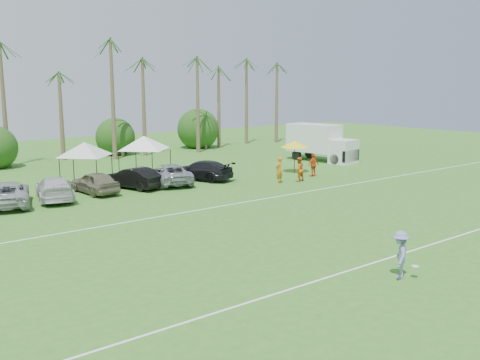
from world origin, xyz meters
TOP-DOWN VIEW (x-y plane):
  - ground at (0.00, 0.00)m, footprint 120.00×120.00m
  - field_lines at (0.00, 8.00)m, footprint 80.00×12.10m
  - palm_tree_4 at (-4.00, 38.00)m, footprint 2.40×2.40m
  - palm_tree_5 at (0.00, 38.00)m, footprint 2.40×2.40m
  - palm_tree_6 at (4.00, 38.00)m, footprint 2.40×2.40m
  - palm_tree_7 at (8.00, 38.00)m, footprint 2.40×2.40m
  - palm_tree_8 at (13.00, 38.00)m, footprint 2.40×2.40m
  - palm_tree_9 at (18.00, 38.00)m, footprint 2.40×2.40m
  - palm_tree_10 at (23.00, 38.00)m, footprint 2.40×2.40m
  - palm_tree_11 at (27.00, 38.00)m, footprint 2.40×2.40m
  - bush_tree_2 at (6.00, 39.00)m, footprint 4.00×4.00m
  - bush_tree_3 at (16.00, 39.00)m, footprint 4.00×4.00m
  - sideline_player_a at (8.48, 17.56)m, footprint 0.82×0.69m
  - sideline_player_b at (10.10, 17.17)m, footprint 0.90×0.71m
  - sideline_player_c at (12.47, 18.00)m, footprint 1.05×0.45m
  - box_truck at (19.30, 23.70)m, footprint 3.45×6.89m
  - canopy_tent_left at (-2.67, 25.98)m, footprint 4.33×4.33m
  - canopy_tent_right at (2.25, 26.32)m, footprint 4.53×4.53m
  - market_umbrella at (12.60, 20.26)m, footprint 2.33×2.33m
  - frisbee_player at (-1.02, 0.37)m, footprint 1.32×1.23m
  - parked_car_2 at (-9.17, 21.81)m, footprint 3.76×5.70m
  - parked_car_3 at (-6.39, 21.79)m, footprint 3.17×5.36m
  - parked_car_4 at (-3.60, 22.18)m, footprint 2.07×4.40m
  - parked_car_5 at (-0.82, 22.19)m, footprint 2.81×4.68m
  - parked_car_6 at (1.97, 22.10)m, footprint 3.73×5.69m
  - parked_car_7 at (4.75, 22.13)m, footprint 3.75×5.41m

SIDE VIEW (x-z plane):
  - ground at x=0.00m, z-range 0.00..0.00m
  - field_lines at x=0.00m, z-range 0.00..0.01m
  - parked_car_2 at x=-9.17m, z-range 0.00..1.46m
  - parked_car_3 at x=-6.39m, z-range 0.00..1.46m
  - parked_car_4 at x=-3.60m, z-range 0.00..1.46m
  - parked_car_5 at x=-0.82m, z-range 0.00..1.46m
  - parked_car_6 at x=1.97m, z-range 0.00..1.46m
  - parked_car_7 at x=4.75m, z-range 0.00..1.46m
  - frisbee_player at x=-1.02m, z-range 0.00..1.78m
  - sideline_player_c at x=12.47m, z-range 0.00..1.79m
  - sideline_player_b at x=10.10m, z-range 0.00..1.80m
  - sideline_player_a at x=8.48m, z-range 0.00..1.92m
  - bush_tree_2 at x=6.00m, z-range -0.20..3.80m
  - bush_tree_3 at x=16.00m, z-range -0.20..3.80m
  - box_truck at x=19.30m, z-range 0.12..3.51m
  - market_umbrella at x=12.60m, z-range 1.03..3.63m
  - canopy_tent_left at x=-2.67m, z-range 1.25..4.76m
  - canopy_tent_right at x=2.25m, z-range 1.31..4.98m
  - palm_tree_4 at x=-4.00m, z-range 3.03..11.93m
  - palm_tree_8 at x=13.00m, z-range 3.03..11.93m
  - palm_tree_5 at x=0.00m, z-range 3.40..13.30m
  - palm_tree_9 at x=18.00m, z-range 3.40..13.30m
  - palm_tree_6 at x=4.00m, z-range 3.76..14.66m
  - palm_tree_10 at x=23.00m, z-range 3.76..14.66m
  - palm_tree_7 at x=8.00m, z-range 4.11..16.01m
  - palm_tree_11 at x=27.00m, z-range 4.11..16.01m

